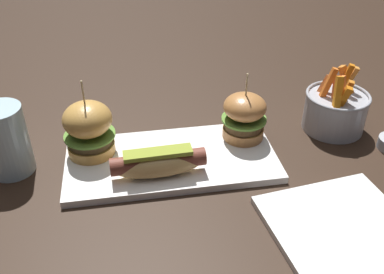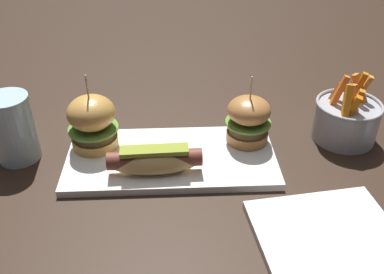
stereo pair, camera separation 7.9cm
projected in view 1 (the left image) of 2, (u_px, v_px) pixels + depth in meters
ground_plane at (172, 163)px, 0.81m from camera, size 3.00×3.00×0.00m
platter_main at (172, 160)px, 0.81m from camera, size 0.39×0.19×0.01m
hot_dog at (158, 163)px, 0.75m from camera, size 0.17×0.05×0.05m
slider_left at (89, 128)px, 0.79m from camera, size 0.09×0.09×0.15m
slider_right at (244, 116)px, 0.84m from camera, size 0.09×0.09×0.14m
fries_bucket at (335, 110)px, 0.89m from camera, size 0.13×0.13×0.14m
side_plate at (344, 231)px, 0.66m from camera, size 0.24×0.24×0.01m
water_glass at (6, 141)px, 0.76m from camera, size 0.08×0.08×0.13m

